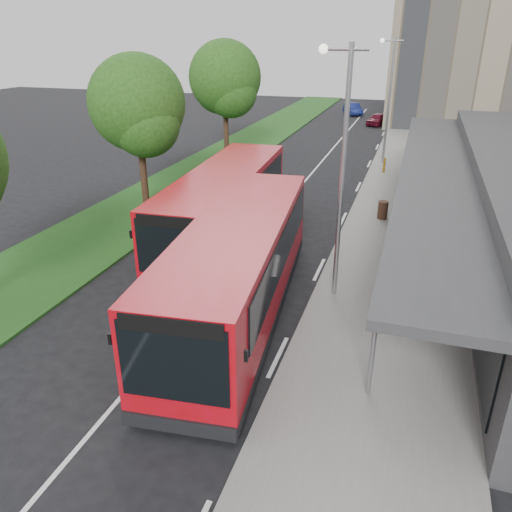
{
  "coord_description": "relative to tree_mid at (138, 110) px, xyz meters",
  "views": [
    {
      "loc": [
        6.28,
        -13.33,
        8.35
      ],
      "look_at": [
        1.6,
        1.27,
        1.5
      ],
      "focal_mm": 35.0,
      "sensor_mm": 36.0,
      "label": 1
    }
  ],
  "objects": [
    {
      "name": "ground",
      "position": [
        7.01,
        -9.05,
        -4.91
      ],
      "size": [
        120.0,
        120.0,
        0.0
      ],
      "primitive_type": "plane",
      "color": "black",
      "rests_on": "ground"
    },
    {
      "name": "pavement",
      "position": [
        13.01,
        10.95,
        -4.84
      ],
      "size": [
        5.0,
        80.0,
        0.15
      ],
      "primitive_type": "cube",
      "color": "slate",
      "rests_on": "ground"
    },
    {
      "name": "grass_verge",
      "position": [
        0.01,
        10.95,
        -4.86
      ],
      "size": [
        5.0,
        80.0,
        0.1
      ],
      "primitive_type": "cube",
      "color": "#1A4416",
      "rests_on": "ground"
    },
    {
      "name": "lane_centre_line",
      "position": [
        7.01,
        5.95,
        -4.91
      ],
      "size": [
        0.12,
        70.0,
        0.01
      ],
      "primitive_type": "cube",
      "color": "silver",
      "rests_on": "ground"
    },
    {
      "name": "kerb_dashes",
      "position": [
        10.31,
        9.95,
        -4.91
      ],
      "size": [
        0.12,
        56.0,
        0.01
      ],
      "color": "silver",
      "rests_on": "ground"
    },
    {
      "name": "tree_mid",
      "position": [
        0.0,
        0.0,
        0.0
      ],
      "size": [
        4.73,
        4.73,
        7.61
      ],
      "color": "#301C13",
      "rests_on": "ground"
    },
    {
      "name": "tree_far",
      "position": [
        -0.0,
        12.0,
        0.32
      ],
      "size": [
        5.04,
        5.04,
        8.1
      ],
      "color": "#301C13",
      "rests_on": "ground"
    },
    {
      "name": "lamp_post_near",
      "position": [
        11.13,
        -7.05,
        -0.19
      ],
      "size": [
        1.44,
        0.28,
        8.0
      ],
      "color": "gray",
      "rests_on": "pavement"
    },
    {
      "name": "lamp_post_far",
      "position": [
        11.13,
        12.95,
        -0.19
      ],
      "size": [
        1.44,
        0.28,
        8.0
      ],
      "color": "gray",
      "rests_on": "pavement"
    },
    {
      "name": "bus_main",
      "position": [
        8.49,
        -9.19,
        -3.27
      ],
      "size": [
        3.99,
        11.56,
        3.21
      ],
      "rotation": [
        0.0,
        0.0,
        0.1
      ],
      "color": "#AF091A",
      "rests_on": "ground"
    },
    {
      "name": "bus_second",
      "position": [
        5.92,
        -3.71,
        -3.27
      ],
      "size": [
        3.57,
        11.47,
        3.21
      ],
      "rotation": [
        0.0,
        0.0,
        0.06
      ],
      "color": "#AF091A",
      "rests_on": "ground"
    },
    {
      "name": "litter_bin",
      "position": [
        12.15,
        1.22,
        -4.33
      ],
      "size": [
        0.6,
        0.6,
        0.86
      ],
      "primitive_type": "cylinder",
      "rotation": [
        0.0,
        0.0,
        -0.3
      ],
      "color": "#392317",
      "rests_on": "pavement"
    },
    {
      "name": "bollard",
      "position": [
        11.49,
        10.31,
        -4.3
      ],
      "size": [
        0.16,
        0.16,
        0.93
      ],
      "primitive_type": "cylinder",
      "rotation": [
        0.0,
        0.0,
        0.05
      ],
      "color": "orange",
      "rests_on": "pavement"
    },
    {
      "name": "car_near",
      "position": [
        9.33,
        29.61,
        -4.33
      ],
      "size": [
        2.27,
        3.67,
        1.17
      ],
      "primitive_type": "imported",
      "rotation": [
        0.0,
        0.0,
        -0.28
      ],
      "color": "#5C0D1E",
      "rests_on": "ground"
    },
    {
      "name": "car_far",
      "position": [
        6.01,
        35.96,
        -4.29
      ],
      "size": [
        2.78,
        3.98,
        1.24
      ],
      "primitive_type": "imported",
      "rotation": [
        0.0,
        0.0,
        0.43
      ],
      "color": "navy",
      "rests_on": "ground"
    }
  ]
}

